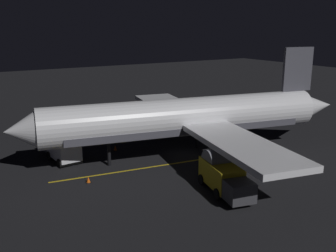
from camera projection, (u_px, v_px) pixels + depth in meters
ground_plane at (184, 157)px, 39.99m from camera, size 180.00×180.00×0.20m
apron_guide_stripe at (156, 166)px, 37.10m from camera, size 2.98×19.77×0.01m
airliner at (190, 118)px, 39.16m from camera, size 31.17×35.22×10.84m
baggage_truck at (62, 148)px, 38.48m from camera, size 5.93×2.61×2.56m
catering_truck at (224, 179)px, 30.87m from camera, size 6.51×3.47×2.34m
ground_crew_worker at (72, 157)px, 37.11m from camera, size 0.40×0.40×1.74m
traffic_cone_near_left at (80, 160)px, 38.12m from camera, size 0.50×0.50×0.55m
traffic_cone_near_right at (88, 180)px, 33.19m from camera, size 0.50×0.50×0.55m
traffic_cone_under_wing at (115, 148)px, 41.74m from camera, size 0.50×0.50×0.55m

